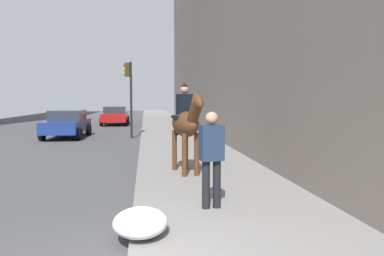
# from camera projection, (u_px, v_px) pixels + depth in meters

# --- Properties ---
(mounted_horse_near) EXTENTS (2.14, 0.84, 2.34)m
(mounted_horse_near) POSITION_uv_depth(u_px,v_px,m) (186.00, 123.00, 9.33)
(mounted_horse_near) COLOR #4C2B16
(mounted_horse_near) RESTS_ON sidewalk_slab
(pedestrian_greeting) EXTENTS (0.31, 0.43, 1.70)m
(pedestrian_greeting) POSITION_uv_depth(u_px,v_px,m) (212.00, 153.00, 6.36)
(pedestrian_greeting) COLOR black
(pedestrian_greeting) RESTS_ON sidewalk_slab
(car_near_lane) EXTENTS (4.39, 2.11, 1.44)m
(car_near_lane) POSITION_uv_depth(u_px,v_px,m) (115.00, 115.00, 28.63)
(car_near_lane) COLOR maroon
(car_near_lane) RESTS_ON ground
(car_mid_lane) EXTENTS (3.99, 2.11, 1.44)m
(car_mid_lane) POSITION_uv_depth(u_px,v_px,m) (67.00, 124.00, 19.08)
(car_mid_lane) COLOR navy
(car_mid_lane) RESTS_ON ground
(traffic_light_near_curb) EXTENTS (0.20, 0.44, 3.93)m
(traffic_light_near_curb) POSITION_uv_depth(u_px,v_px,m) (129.00, 87.00, 18.67)
(traffic_light_near_curb) COLOR black
(traffic_light_near_curb) RESTS_ON ground
(snow_pile_near) EXTENTS (1.01, 0.78, 0.35)m
(snow_pile_near) POSITION_uv_depth(u_px,v_px,m) (140.00, 222.00, 5.17)
(snow_pile_near) COLOR white
(snow_pile_near) RESTS_ON sidewalk_slab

